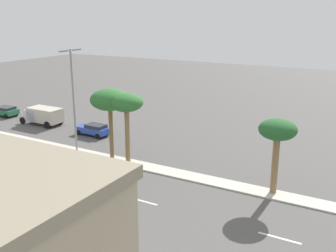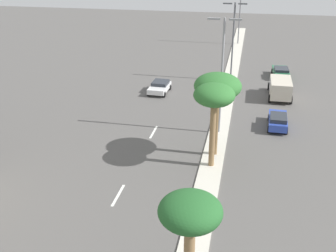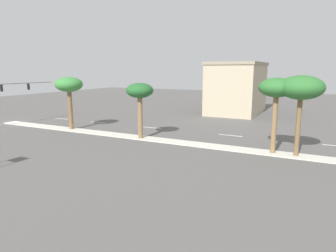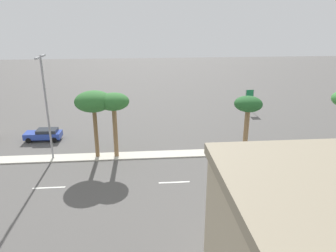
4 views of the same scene
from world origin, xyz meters
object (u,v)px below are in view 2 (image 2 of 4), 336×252
(palm_tree_mid, at_px, (214,97))
(sedan_green_inboard, at_px, (281,72))
(sedan_white_leading, at_px, (160,87))
(box_truck, at_px, (280,87))
(street_lamp_far, at_px, (222,68))
(sedan_blue_front, at_px, (278,120))
(street_lamp_inboard, at_px, (240,7))
(palm_tree_inboard, at_px, (218,87))
(street_lamp_near, at_px, (233,36))
(palm_tree_leading, at_px, (190,216))

(palm_tree_mid, relative_size, sedan_green_inboard, 1.53)
(sedan_white_leading, distance_m, box_truck, 14.00)
(street_lamp_far, height_order, sedan_blue_front, street_lamp_far)
(sedan_white_leading, bearing_deg, sedan_blue_front, -30.48)
(street_lamp_inboard, distance_m, sedan_green_inboard, 20.74)
(palm_tree_inboard, bearing_deg, sedan_blue_front, 51.99)
(palm_tree_mid, relative_size, street_lamp_near, 0.70)
(street_lamp_near, distance_m, sedan_green_inboard, 8.65)
(street_lamp_near, distance_m, street_lamp_inboard, 21.73)
(palm_tree_inboard, height_order, sedan_white_leading, palm_tree_inboard)
(palm_tree_mid, bearing_deg, street_lamp_inboard, 89.97)
(palm_tree_inboard, bearing_deg, street_lamp_near, 89.94)
(sedan_blue_front, bearing_deg, street_lamp_far, -156.81)
(palm_tree_inboard, bearing_deg, sedan_white_leading, 118.33)
(palm_tree_inboard, relative_size, street_lamp_far, 0.66)
(palm_tree_leading, bearing_deg, palm_tree_mid, 91.32)
(palm_tree_inboard, distance_m, sedan_green_inboard, 25.48)
(street_lamp_inboard, bearing_deg, sedan_green_inboard, -71.04)
(street_lamp_far, bearing_deg, palm_tree_leading, -89.21)
(street_lamp_far, xyz_separation_m, sedan_green_inboard, (6.47, 19.49, -5.50))
(street_lamp_inboard, relative_size, sedan_white_leading, 2.70)
(palm_tree_inboard, height_order, box_truck, palm_tree_inboard)
(street_lamp_near, relative_size, sedan_green_inboard, 2.20)
(palm_tree_mid, height_order, street_lamp_near, street_lamp_near)
(palm_tree_mid, bearing_deg, sedan_blue_front, 58.38)
(palm_tree_leading, xyz_separation_m, street_lamp_near, (-0.23, 37.21, 0.68))
(street_lamp_far, height_order, sedan_white_leading, street_lamp_far)
(street_lamp_far, bearing_deg, sedan_white_leading, 127.88)
(street_lamp_far, xyz_separation_m, sedan_white_leading, (-7.95, 10.22, -5.55))
(street_lamp_far, relative_size, sedan_white_leading, 2.63)
(sedan_green_inboard, bearing_deg, palm_tree_inboard, -104.96)
(palm_tree_inboard, relative_size, street_lamp_near, 0.72)
(sedan_blue_front, bearing_deg, palm_tree_leading, -102.72)
(street_lamp_near, xyz_separation_m, sedan_white_leading, (-8.01, -6.42, -5.11))
(street_lamp_inboard, xyz_separation_m, box_truck, (6.02, -27.10, -5.12))
(street_lamp_far, distance_m, street_lamp_inboard, 38.37)
(street_lamp_far, height_order, street_lamp_near, street_lamp_far)
(sedan_white_leading, xyz_separation_m, box_truck, (13.95, 1.04, 0.57))
(box_truck, bearing_deg, sedan_green_inboard, 86.74)
(street_lamp_far, distance_m, box_truck, 13.70)
(street_lamp_inboard, bearing_deg, street_lamp_far, -89.98)
(palm_tree_mid, bearing_deg, street_lamp_far, 89.65)
(palm_tree_mid, height_order, street_lamp_far, street_lamp_far)
(street_lamp_near, bearing_deg, sedan_white_leading, -141.27)
(sedan_green_inboard, bearing_deg, palm_tree_leading, -98.78)
(palm_tree_mid, height_order, street_lamp_inboard, street_lamp_inboard)
(palm_tree_inboard, relative_size, sedan_white_leading, 1.75)
(palm_tree_leading, height_order, box_truck, palm_tree_leading)
(palm_tree_mid, bearing_deg, street_lamp_near, 89.76)
(street_lamp_far, distance_m, sedan_blue_front, 8.08)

